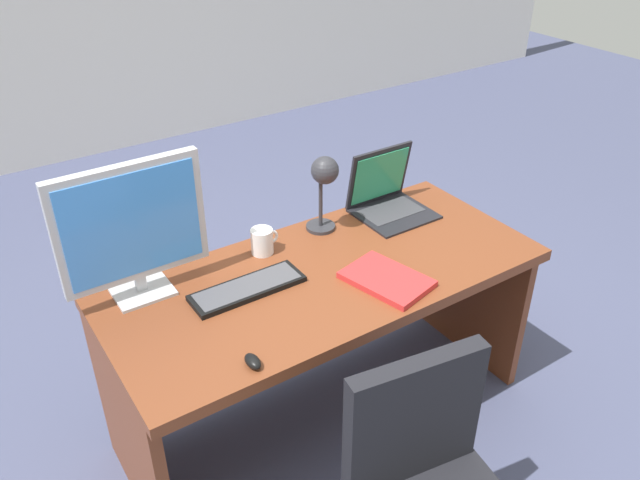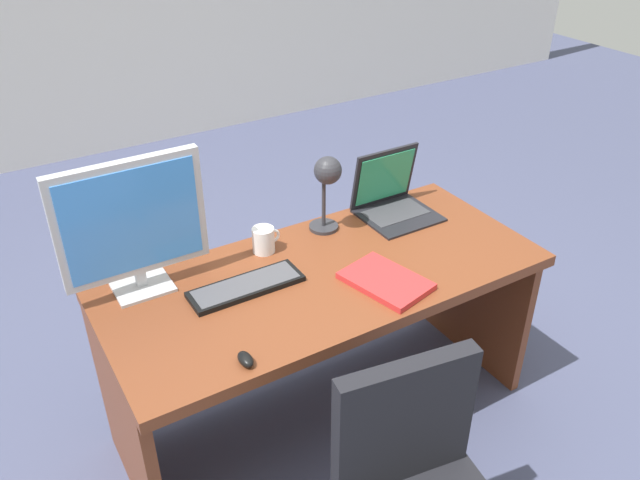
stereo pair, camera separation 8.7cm
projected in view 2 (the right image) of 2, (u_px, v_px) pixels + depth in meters
ground at (194, 252)px, 3.86m from camera, size 12.00×12.00×0.00m
desk at (319, 308)px, 2.52m from camera, size 1.64×0.73×0.73m
monitor at (132, 223)px, 2.15m from camera, size 0.51×0.16×0.50m
laptop at (390, 193)px, 2.75m from camera, size 0.31×0.29×0.27m
keyboard at (246, 286)px, 2.29m from camera, size 0.41×0.14×0.02m
mouse at (246, 359)px, 1.96m from camera, size 0.04×0.07×0.03m
desk_lamp at (327, 180)px, 2.52m from camera, size 0.12×0.14×0.33m
book at (386, 281)px, 2.32m from camera, size 0.27×0.34×0.02m
coffee_mug at (264, 240)px, 2.48m from camera, size 0.11×0.09×0.10m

